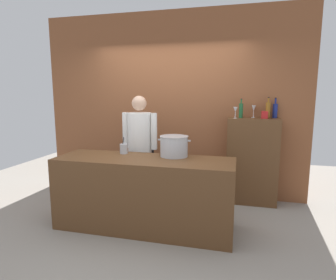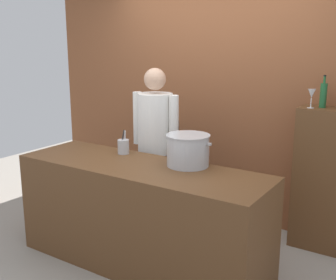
{
  "view_description": "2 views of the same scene",
  "coord_description": "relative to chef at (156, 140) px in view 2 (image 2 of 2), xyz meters",
  "views": [
    {
      "loc": [
        1.12,
        -3.24,
        1.69
      ],
      "look_at": [
        0.24,
        0.28,
        1.1
      ],
      "focal_mm": 30.39,
      "sensor_mm": 36.0,
      "label": 1
    },
    {
      "loc": [
        2.03,
        -2.67,
        1.91
      ],
      "look_at": [
        0.03,
        0.37,
        1.05
      ],
      "focal_mm": 44.92,
      "sensor_mm": 36.0,
      "label": 2
    }
  ],
  "objects": [
    {
      "name": "ground_plane",
      "position": [
        0.27,
        -0.61,
        -0.96
      ],
      "size": [
        8.0,
        8.0,
        0.0
      ],
      "primitive_type": "plane",
      "color": "gray"
    },
    {
      "name": "brick_back_panel",
      "position": [
        0.27,
        0.79,
        0.54
      ],
      "size": [
        4.4,
        0.1,
        3.0
      ],
      "primitive_type": "cube",
      "color": "brown",
      "rests_on": "ground_plane"
    },
    {
      "name": "prep_counter",
      "position": [
        0.27,
        -0.61,
        -0.51
      ],
      "size": [
        2.21,
        0.7,
        0.9
      ],
      "primitive_type": "cube",
      "color": "brown",
      "rests_on": "ground_plane"
    },
    {
      "name": "chef",
      "position": [
        0.0,
        0.0,
        0.0
      ],
      "size": [
        0.53,
        0.37,
        1.66
      ],
      "rotation": [
        0.0,
        0.0,
        3.1
      ],
      "color": "black",
      "rests_on": "ground_plane"
    },
    {
      "name": "stockpot_large",
      "position": [
        0.6,
        -0.39,
        0.07
      ],
      "size": [
        0.42,
        0.36,
        0.26
      ],
      "color": "#B7BABF",
      "rests_on": "prep_counter"
    },
    {
      "name": "utensil_crock",
      "position": [
        -0.09,
        -0.39,
        0.0
      ],
      "size": [
        0.1,
        0.1,
        0.22
      ],
      "color": "#B7BABF",
      "rests_on": "prep_counter"
    },
    {
      "name": "wine_bottle_green",
      "position": [
        1.41,
        0.58,
        0.48
      ],
      "size": [
        0.06,
        0.06,
        0.29
      ],
      "color": "#1E592D",
      "rests_on": "bar_cabinet"
    },
    {
      "name": "wine_glass_wide",
      "position": [
        1.33,
        0.5,
        0.48
      ],
      "size": [
        0.07,
        0.07,
        0.17
      ],
      "color": "silver",
      "rests_on": "bar_cabinet"
    }
  ]
}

